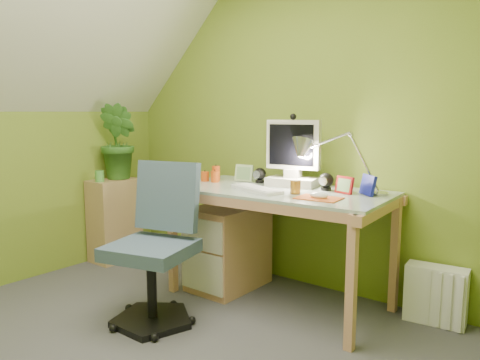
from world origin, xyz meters
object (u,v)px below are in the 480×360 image
Objects in this scene: desk_lamp at (354,149)px; radiator at (436,295)px; potted_plant at (119,142)px; task_chair at (151,247)px; desk at (278,246)px; monitor at (293,149)px; side_ledge at (115,220)px.

desk_lamp reaches higher than radiator.
task_chair is at bearing -30.60° from potted_plant.
potted_plant is 1.83× the size of radiator.
desk is 4.08× the size of radiator.
desk is at bearing -101.02° from monitor.
monitor reaches higher than desk.
radiator is (2.60, 0.44, -0.18)m from side_ledge.
desk_lamp reaches higher than monitor.
radiator is at bearing 8.67° from potted_plant.
monitor reaches higher than side_ledge.
desk_lamp is at bearing 8.17° from side_ledge.
side_ledge is at bearing 179.36° from monitor.
monitor reaches higher than radiator.
side_ledge is 2.00× the size of radiator.
desk is 0.88m from task_chair.
desk reaches higher than radiator.
potted_plant is at bearing 51.23° from side_ledge.
desk_lamp is at bearing -11.02° from monitor.
side_ledge is at bearing -177.54° from desk_lamp.
radiator is at bearing 9.61° from side_ledge.
desk_lamp is at bearing 6.96° from potted_plant.
desk_lamp reaches higher than task_chair.
monitor is (0.00, 0.18, 0.65)m from desk.
task_chair reaches higher than side_ledge.
desk_lamp is 1.58× the size of radiator.
monitor reaches higher than task_chair.
radiator is at bearing 14.99° from desk.
desk_lamp reaches higher than desk.
monitor is at bearing -177.86° from radiator.
side_ledge is at bearing 137.06° from task_chair.
desk is at bearing -163.91° from desk_lamp.
potted_plant is 0.68× the size of task_chair.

